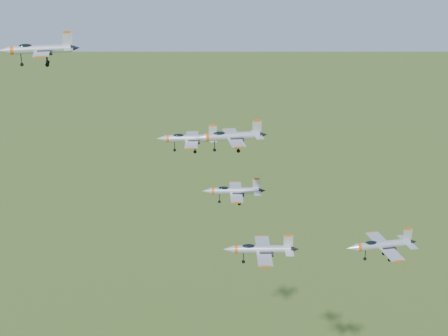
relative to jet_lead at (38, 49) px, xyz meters
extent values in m
cylinder|color=#B1B6BE|center=(0.41, 0.03, -0.04)|extent=(10.35, 2.32, 1.48)
cone|color=#B1B6BE|center=(-5.73, -0.47, -0.04)|extent=(2.17, 1.65, 1.48)
cone|color=black|center=(6.32, 0.52, -0.04)|extent=(1.70, 1.39, 1.26)
ellipsoid|color=black|center=(-2.09, -0.17, 0.52)|extent=(2.59, 1.27, 0.94)
cube|color=#B1B6BE|center=(0.90, -3.13, -0.32)|extent=(3.03, 5.22, 0.16)
cube|color=#B1B6BE|center=(0.37, 3.23, -0.32)|extent=(3.03, 5.22, 0.16)
cube|color=#B1B6BE|center=(5.07, 0.42, 1.50)|extent=(1.72, 0.28, 2.39)
cube|color=#C9510E|center=(5.07, 0.42, 2.76)|extent=(1.26, 0.26, 0.40)
cylinder|color=#B1B6BE|center=(25.51, -10.46, -14.21)|extent=(8.53, 2.20, 1.22)
cone|color=#B1B6BE|center=(20.48, -9.87, -14.21)|extent=(1.82, 1.41, 1.22)
cone|color=black|center=(30.35, -11.03, -14.21)|extent=(1.43, 1.18, 1.04)
ellipsoid|color=black|center=(23.46, -10.22, -13.75)|extent=(2.15, 1.11, 0.77)
cube|color=#B1B6BE|center=(25.39, -13.09, -14.44)|extent=(2.62, 4.35, 0.13)
cube|color=#B1B6BE|center=(26.00, -7.87, -14.44)|extent=(2.62, 4.35, 0.13)
cube|color=#B1B6BE|center=(29.33, -10.91, -12.94)|extent=(1.41, 0.28, 1.97)
cube|color=#C9510E|center=(29.33, -10.91, -11.91)|extent=(1.04, 0.25, 0.33)
cylinder|color=#B1B6BE|center=(30.21, -27.14, -8.75)|extent=(7.98, 1.32, 1.15)
cone|color=#B1B6BE|center=(25.43, -27.25, -8.75)|extent=(1.61, 1.18, 1.15)
cone|color=black|center=(34.80, -27.05, -8.75)|extent=(1.26, 1.00, 0.98)
ellipsoid|color=black|center=(28.26, -27.19, -8.32)|extent=(1.96, 0.87, 0.73)
cube|color=#B1B6BE|center=(30.44, -29.61, -8.97)|extent=(2.11, 3.93, 0.12)
cube|color=#B1B6BE|center=(30.33, -24.67, -8.97)|extent=(2.11, 3.93, 0.12)
cube|color=#B1B6BE|center=(33.83, -27.07, -7.56)|extent=(1.33, 0.13, 1.86)
cube|color=#C9510E|center=(33.83, -27.07, -6.59)|extent=(0.97, 0.14, 0.31)
cylinder|color=#B1B6BE|center=(33.64, -8.57, -25.29)|extent=(8.71, 2.27, 1.25)
cone|color=#B1B6BE|center=(28.51, -7.95, -25.29)|extent=(1.86, 1.44, 1.25)
cone|color=black|center=(38.59, -9.16, -25.29)|extent=(1.46, 1.21, 1.06)
ellipsoid|color=black|center=(31.55, -8.32, -24.82)|extent=(2.20, 1.14, 0.79)
cube|color=#B1B6BE|center=(33.51, -11.26, -25.53)|extent=(2.69, 4.45, 0.13)
cube|color=#B1B6BE|center=(34.15, -5.93, -25.53)|extent=(2.69, 4.45, 0.13)
cube|color=#B1B6BE|center=(37.54, -9.04, -24.00)|extent=(1.44, 0.29, 2.01)
cube|color=#C9510E|center=(37.54, -9.04, -22.94)|extent=(1.06, 0.26, 0.34)
cylinder|color=#B1B6BE|center=(34.71, -28.74, -26.78)|extent=(8.80, 2.42, 1.26)
cone|color=#B1B6BE|center=(29.54, -28.03, -26.78)|extent=(1.90, 1.48, 1.26)
cone|color=black|center=(39.70, -29.41, -26.78)|extent=(1.49, 1.24, 1.07)
ellipsoid|color=black|center=(32.60, -28.45, -26.30)|extent=(2.23, 1.18, 0.80)
cube|color=#B1B6BE|center=(34.54, -31.45, -27.02)|extent=(2.78, 4.52, 0.14)
cube|color=#B1B6BE|center=(35.27, -26.08, -27.02)|extent=(2.78, 4.52, 0.14)
cube|color=#B1B6BE|center=(38.64, -29.27, -25.47)|extent=(1.45, 0.31, 2.03)
cube|color=#C9510E|center=(38.64, -29.27, -24.41)|extent=(1.07, 0.28, 0.34)
cylinder|color=#B1B6BE|center=(59.27, -17.73, -33.53)|extent=(10.06, 2.05, 1.44)
cone|color=#B1B6BE|center=(53.29, -18.09, -33.53)|extent=(2.08, 1.56, 1.44)
cone|color=black|center=(65.03, -17.38, -33.53)|extent=(1.63, 1.32, 1.23)
ellipsoid|color=black|center=(56.84, -17.88, -32.99)|extent=(2.50, 1.18, 0.92)
cube|color=#B1B6BE|center=(59.68, -20.82, -33.81)|extent=(2.84, 5.03, 0.16)
cube|color=#B1B6BE|center=(59.31, -14.62, -33.81)|extent=(2.84, 5.03, 0.16)
cube|color=#B1B6BE|center=(63.82, -17.45, -32.03)|extent=(1.67, 0.23, 2.33)
cube|color=#C9510E|center=(63.82, -17.45, -30.81)|extent=(1.23, 0.23, 0.39)
camera|label=1|loc=(16.78, -112.66, 18.86)|focal=50.00mm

